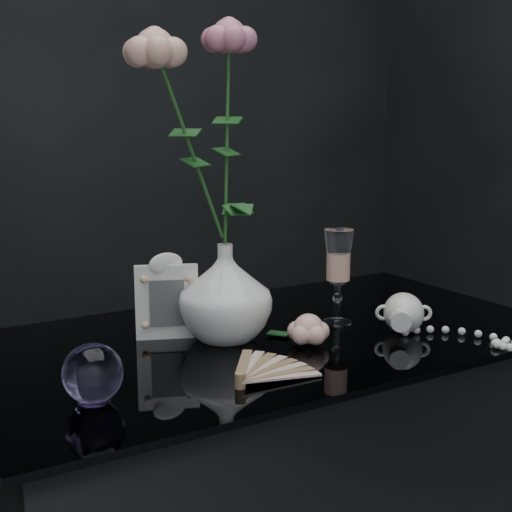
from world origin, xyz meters
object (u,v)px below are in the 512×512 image
vase (225,293)px  picture_frame (167,296)px  loose_rose (308,329)px  pearl_jar (404,311)px  wine_glass (338,277)px  paperweight (93,373)px

vase → picture_frame: (-0.08, 0.06, -0.01)m
loose_rose → pearl_jar: bearing=9.1°
picture_frame → pearl_jar: bearing=-3.4°
wine_glass → picture_frame: (-0.31, 0.09, -0.01)m
vase → pearl_jar: 0.33m
wine_glass → loose_rose: 0.15m
wine_glass → loose_rose: (-0.12, -0.07, -0.06)m
wine_glass → picture_frame: 0.32m
wine_glass → loose_rose: wine_glass is taller
wine_glass → pearl_jar: size_ratio=0.69×
picture_frame → paperweight: (-0.21, -0.21, -0.04)m
vase → wine_glass: wine_glass is taller
paperweight → loose_rose: bearing=7.5°
vase → pearl_jar: bearing=-22.1°
vase → paperweight: 0.33m
paperweight → loose_rose: size_ratio=0.52×
picture_frame → paperweight: bearing=-111.8°
wine_glass → vase: bearing=173.7°
picture_frame → loose_rose: 0.25m
picture_frame → loose_rose: bearing=-17.7°
paperweight → pearl_jar: (0.59, 0.03, -0.00)m
wine_glass → picture_frame: size_ratio=1.18×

